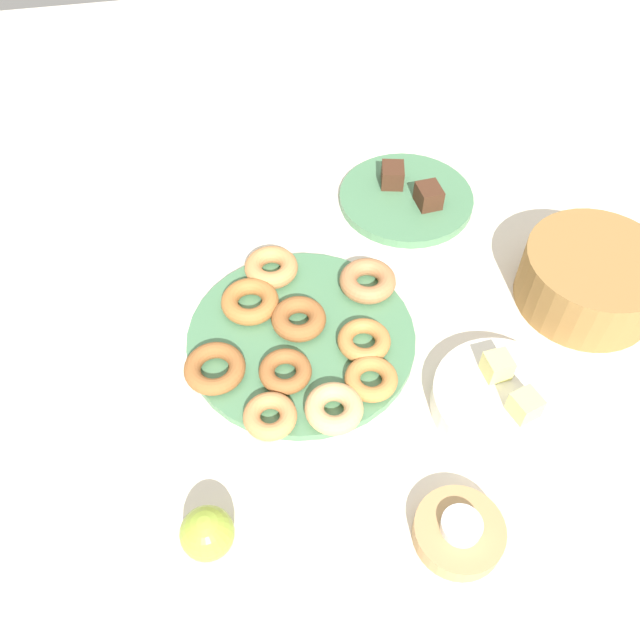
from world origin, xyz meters
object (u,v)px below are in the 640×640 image
donut_plate (301,338)px  donut_8 (285,371)px  donut_6 (250,301)px  donut_9 (270,416)px  donut_3 (271,267)px  donut_2 (298,319)px  cake_plate (406,198)px  donut_1 (371,379)px  tealight (461,526)px  apple (207,533)px  donut_4 (368,281)px  fruit_bowl (500,401)px  donut_0 (334,408)px  donut_5 (215,368)px  basket (592,280)px  candle_holder (459,532)px  melon_chunk_right (525,405)px  melon_chunk_left (497,366)px  brownie_near (393,175)px  donut_7 (364,341)px  brownie_far (429,196)px

donut_plate → donut_8: (0.07, -0.04, 0.02)m
donut_6 → donut_9: (0.22, 0.00, -0.00)m
donut_3 → donut_8: 0.21m
donut_2 → cake_plate: bearing=136.8°
donut_1 → tealight: tealight is taller
donut_1 → apple: apple is taller
donut_4 → donut_6: size_ratio=1.00×
donut_2 → donut_4: size_ratio=0.93×
cake_plate → fruit_bowl: fruit_bowl is taller
donut_0 → cake_plate: donut_0 is taller
donut_3 → donut_4: size_ratio=0.96×
donut_5 → basket: bearing=94.2°
candle_holder → melon_chunk_right: 0.20m
donut_0 → donut_2: same height
tealight → donut_2: bearing=-158.6°
melon_chunk_left → melon_chunk_right: bearing=12.1°
donut_plate → donut_5: size_ratio=3.89×
donut_4 → brownie_near: size_ratio=1.95×
donut_7 → apple: apple is taller
donut_5 → tealight: 0.41m
donut_plate → cake_plate: size_ratio=1.43×
donut_8 → melon_chunk_right: melon_chunk_right is taller
basket → melon_chunk_right: (0.21, -0.20, 0.01)m
donut_5 → tealight: tealight is taller
cake_plate → candle_holder: size_ratio=2.16×
donut_plate → candle_holder: size_ratio=3.09×
donut_9 → tealight: size_ratio=1.47×
donut_6 → donut_5: bearing=-29.4°
donut_1 → donut_5: 0.23m
donut_2 → donut_9: donut_2 is taller
donut_9 → melon_chunk_left: bearing=90.4°
donut_9 → donut_8: bearing=155.5°
donut_1 → cake_plate: donut_1 is taller
donut_0 → apple: (0.15, -0.19, 0.01)m
donut_plate → basket: size_ratio=1.59×
donut_3 → donut_plate: bearing=11.1°
donut_plate → fruit_bowl: (0.18, 0.26, 0.01)m
brownie_far → melon_chunk_right: bearing=-0.5°
donut_4 → fruit_bowl: (0.26, 0.14, -0.01)m
tealight → donut_9: bearing=-134.0°
donut_2 → tealight: (0.37, 0.14, 0.01)m
donut_3 → donut_0: bearing=9.7°
donut_5 → donut_8: 0.11m
donut_2 → donut_4: donut_4 is taller
donut_3 → basket: bearing=74.2°
fruit_bowl → melon_chunk_right: size_ratio=5.49×
donut_7 → cake_plate: 0.36m
donut_plate → brownie_far: size_ratio=7.48×
donut_0 → donut_6: bearing=-157.0°
tealight → melon_chunk_right: 0.19m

